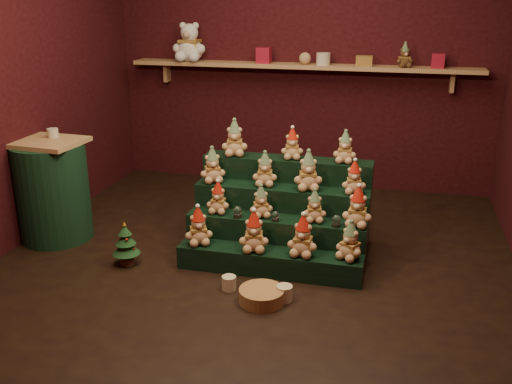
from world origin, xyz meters
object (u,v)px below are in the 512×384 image
(white_bear, at_px, (190,37))
(snow_globe_b, at_px, (275,216))
(wicker_basket, at_px, (262,296))
(brown_bear, at_px, (405,55))
(snow_globe_c, at_px, (336,221))
(mug_right, at_px, (284,293))
(mug_left, at_px, (229,283))
(snow_globe_a, at_px, (237,212))
(riser_tier_front, at_px, (269,262))
(mini_christmas_tree, at_px, (126,244))
(side_table, at_px, (53,190))

(white_bear, bearing_deg, snow_globe_b, -54.90)
(wicker_basket, xyz_separation_m, brown_bear, (0.83, 2.49, 1.39))
(snow_globe_c, distance_m, brown_bear, 2.19)
(snow_globe_b, xyz_separation_m, mug_right, (0.18, -0.54, -0.34))
(mug_left, bearing_deg, snow_globe_c, 34.92)
(white_bear, bearing_deg, snow_globe_a, -61.41)
(snow_globe_c, bearing_deg, riser_tier_front, -161.26)
(snow_globe_a, height_order, mug_left, snow_globe_a)
(brown_bear, bearing_deg, mini_christmas_tree, -154.62)
(snow_globe_a, bearing_deg, mini_christmas_tree, -160.40)
(side_table, height_order, white_bear, white_bear)
(snow_globe_a, height_order, white_bear, white_bear)
(snow_globe_a, distance_m, mug_right, 0.81)
(mug_right, height_order, white_bear, white_bear)
(mini_christmas_tree, height_order, mug_right, mini_christmas_tree)
(wicker_basket, bearing_deg, snow_globe_c, 54.60)
(mug_right, relative_size, wicker_basket, 0.36)
(wicker_basket, distance_m, brown_bear, 2.97)
(snow_globe_b, height_order, wicker_basket, snow_globe_b)
(mug_left, bearing_deg, riser_tier_front, 55.71)
(snow_globe_c, xyz_separation_m, white_bear, (-1.81, 1.89, 1.16))
(riser_tier_front, relative_size, mini_christmas_tree, 3.89)
(side_table, relative_size, mug_left, 8.49)
(side_table, bearing_deg, white_bear, 76.17)
(side_table, bearing_deg, riser_tier_front, -2.18)
(snow_globe_c, distance_m, mug_left, 0.92)
(riser_tier_front, bearing_deg, mug_left, -124.29)
(snow_globe_b, xyz_separation_m, mug_left, (-0.23, -0.48, -0.35))
(snow_globe_a, relative_size, snow_globe_b, 1.17)
(snow_globe_b, height_order, snow_globe_c, snow_globe_c)
(mini_christmas_tree, height_order, brown_bear, brown_bear)
(brown_bear, bearing_deg, mug_left, -137.13)
(riser_tier_front, xyz_separation_m, mini_christmas_tree, (-1.11, -0.13, 0.08))
(side_table, relative_size, wicker_basket, 2.78)
(snow_globe_b, distance_m, side_table, 1.94)
(snow_globe_a, xyz_separation_m, snow_globe_c, (0.76, 0.00, 0.00))
(mini_christmas_tree, bearing_deg, mug_left, -12.23)
(mug_left, bearing_deg, brown_bear, 65.23)
(side_table, bearing_deg, brown_bear, 37.33)
(white_bear, relative_size, brown_bear, 2.18)
(wicker_basket, bearing_deg, mug_right, 21.45)
(side_table, height_order, mug_left, side_table)
(wicker_basket, height_order, brown_bear, brown_bear)
(mini_christmas_tree, relative_size, white_bear, 0.72)
(mug_right, relative_size, brown_bear, 0.48)
(mini_christmas_tree, bearing_deg, wicker_basket, -14.93)
(riser_tier_front, bearing_deg, brown_bear, 66.89)
(mug_left, bearing_deg, mini_christmas_tree, 167.77)
(riser_tier_front, bearing_deg, snow_globe_c, 18.74)
(riser_tier_front, relative_size, brown_bear, 6.07)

